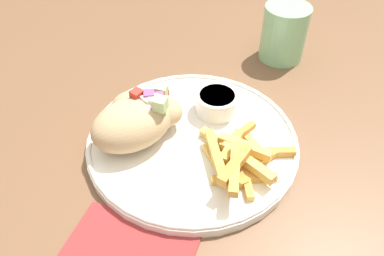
{
  "coord_description": "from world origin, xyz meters",
  "views": [
    {
      "loc": [
        0.07,
        -0.4,
        1.14
      ],
      "look_at": [
        -0.0,
        -0.04,
        0.78
      ],
      "focal_mm": 35.0,
      "sensor_mm": 36.0,
      "label": 1
    }
  ],
  "objects_px": {
    "pita_sandwich_far": "(147,109)",
    "water_glass": "(284,35)",
    "plate": "(192,140)",
    "fries_pile": "(238,158)",
    "sauce_ramekin": "(217,101)",
    "pita_sandwich_near": "(133,124)"
  },
  "relations": [
    {
      "from": "pita_sandwich_far",
      "to": "water_glass",
      "type": "xyz_separation_m",
      "value": [
        0.19,
        0.24,
        0.0
      ]
    },
    {
      "from": "plate",
      "to": "water_glass",
      "type": "height_order",
      "value": "water_glass"
    },
    {
      "from": "pita_sandwich_far",
      "to": "fries_pile",
      "type": "bearing_deg",
      "value": -21.24
    },
    {
      "from": "plate",
      "to": "pita_sandwich_far",
      "type": "xyz_separation_m",
      "value": [
        -0.07,
        0.02,
        0.03
      ]
    },
    {
      "from": "sauce_ramekin",
      "to": "plate",
      "type": "bearing_deg",
      "value": -111.72
    },
    {
      "from": "pita_sandwich_far",
      "to": "fries_pile",
      "type": "relative_size",
      "value": 0.73
    },
    {
      "from": "pita_sandwich_far",
      "to": "sauce_ramekin",
      "type": "xyz_separation_m",
      "value": [
        0.09,
        0.05,
        -0.01
      ]
    },
    {
      "from": "pita_sandwich_far",
      "to": "sauce_ramekin",
      "type": "relative_size",
      "value": 1.54
    },
    {
      "from": "plate",
      "to": "sauce_ramekin",
      "type": "distance_m",
      "value": 0.07
    },
    {
      "from": "water_glass",
      "to": "fries_pile",
      "type": "bearing_deg",
      "value": -100.16
    },
    {
      "from": "plate",
      "to": "pita_sandwich_far",
      "type": "relative_size",
      "value": 2.85
    },
    {
      "from": "sauce_ramekin",
      "to": "water_glass",
      "type": "height_order",
      "value": "water_glass"
    },
    {
      "from": "pita_sandwich_near",
      "to": "pita_sandwich_far",
      "type": "distance_m",
      "value": 0.04
    },
    {
      "from": "pita_sandwich_far",
      "to": "fries_pile",
      "type": "height_order",
      "value": "pita_sandwich_far"
    },
    {
      "from": "pita_sandwich_near",
      "to": "sauce_ramekin",
      "type": "height_order",
      "value": "pita_sandwich_near"
    },
    {
      "from": "pita_sandwich_near",
      "to": "water_glass",
      "type": "xyz_separation_m",
      "value": [
        0.2,
        0.27,
        -0.0
      ]
    },
    {
      "from": "plate",
      "to": "pita_sandwich_near",
      "type": "height_order",
      "value": "pita_sandwich_near"
    },
    {
      "from": "sauce_ramekin",
      "to": "water_glass",
      "type": "bearing_deg",
      "value": 63.64
    },
    {
      "from": "plate",
      "to": "sauce_ramekin",
      "type": "height_order",
      "value": "sauce_ramekin"
    },
    {
      "from": "plate",
      "to": "fries_pile",
      "type": "xyz_separation_m",
      "value": [
        0.07,
        -0.04,
        0.02
      ]
    },
    {
      "from": "pita_sandwich_far",
      "to": "fries_pile",
      "type": "distance_m",
      "value": 0.15
    },
    {
      "from": "pita_sandwich_far",
      "to": "sauce_ramekin",
      "type": "height_order",
      "value": "pita_sandwich_far"
    }
  ]
}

